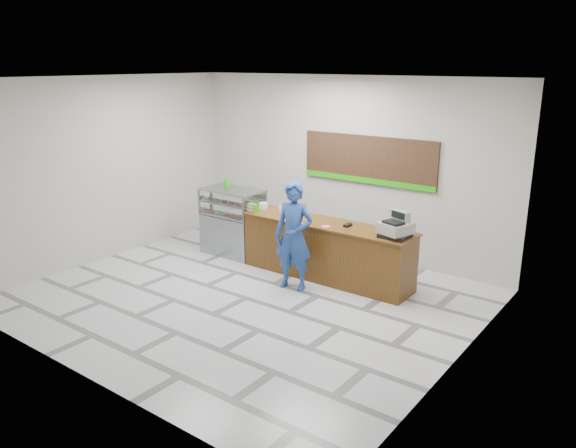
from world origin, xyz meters
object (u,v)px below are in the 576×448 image
Objects in this scene: sales_counter at (326,250)px; cash_register at (396,228)px; display_case at (233,221)px; customer at (294,236)px; serving_tray at (291,218)px.

sales_counter is 1.49m from cash_register.
sales_counter is at bearing 0.01° from display_case.
cash_register is (1.34, -0.03, 0.67)m from sales_counter.
display_case is (-2.22, -0.00, 0.16)m from sales_counter.
customer is (2.03, -0.71, 0.25)m from display_case.
cash_register is at bearing -0.51° from display_case.
customer is at bearing -19.39° from display_case.
cash_register is 1.61× the size of serving_tray.
serving_tray is (-0.67, -0.14, 0.52)m from sales_counter.
display_case is 1.59m from serving_tray.
cash_register is at bearing 12.30° from customer.
sales_counter is 5.74× the size of cash_register.
customer is (-1.53, -0.68, -0.26)m from cash_register.
sales_counter is at bearing -163.93° from cash_register.
sales_counter is 9.27× the size of serving_tray.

